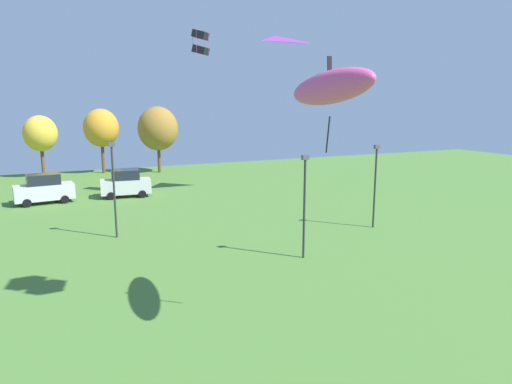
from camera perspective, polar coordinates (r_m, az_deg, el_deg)
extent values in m
cube|color=black|center=(37.94, -6.97, 18.92)|extent=(1.55, 1.54, 0.82)
cube|color=black|center=(37.80, -6.93, 17.20)|extent=(1.55, 1.54, 0.82)
cylinder|color=#E54C93|center=(37.25, -7.46, 18.17)|extent=(0.02, 0.02, 1.71)
cylinder|color=#E54C93|center=(37.56, -5.95, 18.14)|extent=(0.02, 0.02, 1.71)
cylinder|color=#E54C93|center=(38.19, -7.93, 17.98)|extent=(0.02, 0.02, 1.71)
cylinder|color=#E54C93|center=(38.49, -6.45, 17.96)|extent=(0.02, 0.02, 1.71)
ellipsoid|color=#E54C93|center=(14.91, 9.16, 12.77)|extent=(1.35, 4.86, 1.44)
cube|color=black|center=(14.92, 9.20, 13.91)|extent=(0.16, 0.16, 1.33)
cylinder|color=black|center=(14.93, 8.99, 7.09)|extent=(0.06, 0.22, 1.18)
pyramid|color=purple|center=(40.58, 2.48, 17.34)|extent=(3.32, 2.24, 0.80)
cube|color=silver|center=(39.81, -24.95, 0.01)|extent=(4.54, 2.20, 1.20)
cube|color=#1E232D|center=(39.64, -25.07, 1.45)|extent=(2.57, 1.84, 0.84)
cylinder|color=black|center=(39.24, -22.77, -0.86)|extent=(0.66, 0.29, 0.64)
cylinder|color=black|center=(40.90, -23.14, -0.43)|extent=(0.66, 0.29, 0.64)
cylinder|color=black|center=(38.97, -26.71, -1.26)|extent=(0.66, 0.29, 0.64)
cylinder|color=black|center=(40.64, -26.91, -0.82)|extent=(0.66, 0.29, 0.64)
cube|color=silver|center=(40.14, -15.95, 0.69)|extent=(4.24, 2.17, 1.18)
cube|color=#1E232D|center=(39.98, -16.03, 2.11)|extent=(2.40, 1.83, 0.83)
cylinder|color=black|center=(39.47, -14.02, -0.26)|extent=(0.66, 0.29, 0.64)
cylinder|color=black|center=(41.17, -14.22, 0.19)|extent=(0.66, 0.29, 0.64)
cylinder|color=black|center=(39.37, -17.68, -0.48)|extent=(0.66, 0.29, 0.64)
cylinder|color=black|center=(41.08, -17.73, -0.02)|extent=(0.66, 0.29, 0.64)
cylinder|color=#2D2D33|center=(23.19, 6.05, -2.21)|extent=(0.12, 0.12, 5.08)
cube|color=#4C4C51|center=(22.73, 6.19, 4.33)|extent=(0.36, 0.20, 0.24)
cylinder|color=#2D2D33|center=(29.76, 14.63, 0.42)|extent=(0.12, 0.12, 5.05)
cube|color=#4C4C51|center=(29.40, 14.88, 5.49)|extent=(0.36, 0.20, 0.24)
cylinder|color=#2D2D33|center=(27.82, -17.30, -0.10)|extent=(0.12, 0.12, 5.39)
cube|color=#4C4C51|center=(27.44, -17.63, 5.68)|extent=(0.36, 0.20, 0.24)
cylinder|color=brown|center=(54.17, -25.10, 3.49)|extent=(0.36, 0.36, 3.38)
ellipsoid|color=gold|center=(53.91, -25.36, 6.64)|extent=(3.45, 3.45, 3.80)
cylinder|color=brown|center=(54.71, -18.58, 4.18)|extent=(0.36, 0.36, 3.66)
ellipsoid|color=gold|center=(54.45, -18.79, 7.60)|extent=(3.85, 3.85, 4.24)
cylinder|color=brown|center=(53.56, -12.02, 4.19)|extent=(0.36, 0.36, 3.32)
ellipsoid|color=olive|center=(53.27, -12.16, 7.76)|extent=(4.50, 4.50, 4.95)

